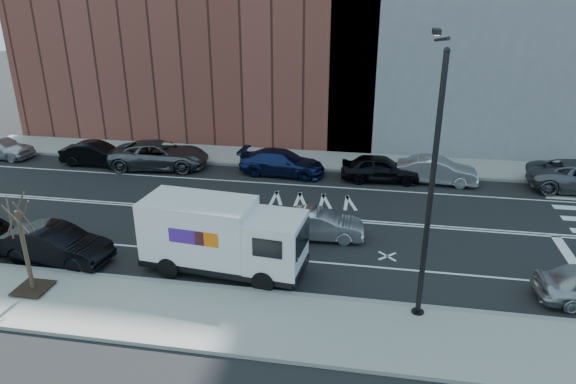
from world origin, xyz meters
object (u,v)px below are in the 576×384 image
(driving_sedan, at_px, (319,225))
(far_parked_a, at_px, (0,147))
(far_parked_b, at_px, (97,154))
(fedex_van, at_px, (222,236))

(driving_sedan, bearing_deg, far_parked_a, 66.30)
(far_parked_a, xyz_separation_m, far_parked_b, (7.03, -0.27, -0.03))
(far_parked_a, distance_m, driving_sedan, 23.52)
(far_parked_a, height_order, far_parked_b, far_parked_a)
(fedex_van, distance_m, driving_sedan, 4.99)
(far_parked_a, height_order, driving_sedan, far_parked_a)
(fedex_van, height_order, far_parked_a, fedex_van)
(fedex_van, xyz_separation_m, driving_sedan, (3.42, 3.52, -0.89))
(fedex_van, distance_m, far_parked_b, 16.22)
(fedex_van, xyz_separation_m, far_parked_a, (-18.69, 11.52, -0.80))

